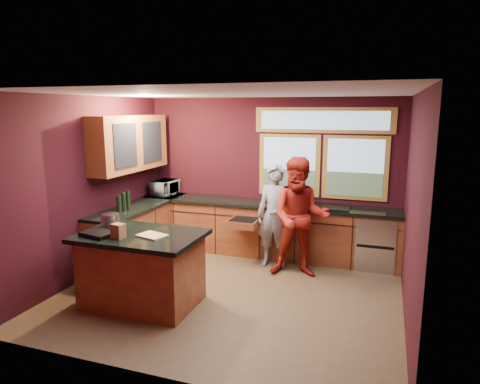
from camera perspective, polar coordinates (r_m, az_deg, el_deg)
The scene contains 14 objects.
floor at distance 6.09m, azimuth -1.25°, elevation -13.26°, with size 4.50×4.50×0.00m, color brown.
room_shell at distance 6.12m, azimuth -5.53°, elevation 4.35°, with size 4.52×4.02×2.71m.
back_counter at distance 7.40m, azimuth 4.77°, elevation -5.01°, with size 4.50×0.64×0.93m.
left_counter at distance 7.47m, azimuth -13.16°, elevation -5.10°, with size 0.64×2.30×0.93m.
island at distance 5.75m, azimuth -12.95°, elevation -9.90°, with size 1.55×1.05×0.95m.
person_grey at distance 6.83m, azimuth 4.72°, elevation -3.21°, with size 0.60×0.40×1.66m, color slate.
person_red at distance 6.46m, azimuth 7.98°, elevation -3.38°, with size 0.88×0.69×1.82m, color maroon.
microwave at distance 8.03m, azimuth -9.96°, elevation 0.57°, with size 0.50×0.34×0.28m, color #999999.
potted_plant at distance 7.24m, azimuth 6.70°, elevation 0.06°, with size 0.37×0.32×0.41m, color #999999.
paper_towel at distance 7.15m, azimuth 9.16°, elevation -0.69°, with size 0.12×0.12×0.28m, color white.
cutting_board at distance 5.46m, azimuth -11.65°, elevation -5.70°, with size 0.35×0.25×0.02m, color #A77E56.
stock_pot at distance 6.00m, azimuth -16.90°, elevation -3.64°, with size 0.24×0.24×0.18m, color #ADADB2.
paper_bag at distance 5.46m, azimuth -15.93°, elevation -5.02°, with size 0.15×0.12×0.18m, color brown.
black_tray at distance 5.65m, azimuth -18.41°, elevation -5.31°, with size 0.40×0.28×0.05m, color black.
Camera 1 is at (1.93, -5.20, 2.50)m, focal length 32.00 mm.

